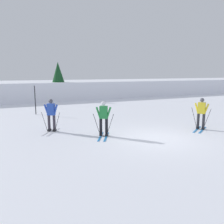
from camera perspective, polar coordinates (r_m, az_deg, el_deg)
The scene contains 7 objects.
ground_plane at distance 11.08m, azimuth 10.95°, elevation -6.46°, with size 120.00×120.00×0.00m, color white.
far_snow_ridge at distance 29.94m, azimuth -12.58°, elevation 5.52°, with size 80.00×9.54×1.98m, color white.
skier_blue at distance 12.40m, azimuth -14.71°, elevation -0.53°, with size 1.16×1.55×1.71m.
skier_yellow at distance 13.35m, azimuth 21.12°, elevation 0.02°, with size 1.54×1.19×1.71m.
skier_green at distance 11.13m, azimuth -2.08°, elevation -1.36°, with size 1.11×1.57×1.71m.
trail_marker_pole at distance 17.87m, azimuth -18.35°, elevation 2.78°, with size 0.06×0.06×2.10m, color black.
conifer_far_left at distance 26.49m, azimuth -13.07°, elevation 8.18°, with size 2.05×2.05×4.19m.
Camera 1 is at (-6.25, -8.62, 3.05)m, focal length 37.22 mm.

